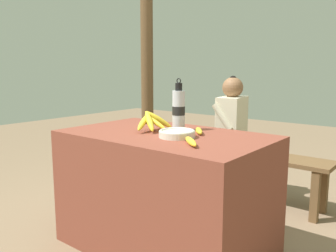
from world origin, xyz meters
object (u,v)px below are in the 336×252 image
water_bottle (179,110)px  loose_banana_front (191,141)px  loose_banana_side (199,131)px  seated_vendor (227,127)px  banana_bunch_green (189,136)px  serving_bowl (177,133)px  wooden_bench (230,156)px  support_post_near (147,68)px  banana_bunch_ripe (152,121)px

water_bottle → loose_banana_front: bearing=-44.9°
loose_banana_side → loose_banana_front: bearing=-63.7°
seated_vendor → banana_bunch_green: seated_vendor is taller
serving_bowl → water_bottle: bearing=124.0°
serving_bowl → wooden_bench: bearing=103.9°
water_bottle → support_post_near: bearing=138.6°
serving_bowl → loose_banana_front: (0.19, -0.12, -0.01)m
water_bottle → seated_vendor: (-0.19, 0.98, -0.27)m
serving_bowl → loose_banana_front: size_ratio=1.19×
banana_bunch_green → serving_bowl: bearing=-57.7°
water_bottle → wooden_bench: 1.16m
banana_bunch_ripe → serving_bowl: bearing=-15.8°
wooden_bench → banana_bunch_green: banana_bunch_green is taller
loose_banana_front → wooden_bench: loose_banana_front is taller
loose_banana_front → wooden_bench: 1.49m
loose_banana_front → serving_bowl: bearing=147.1°
loose_banana_front → banana_bunch_green: 1.67m
wooden_bench → banana_bunch_ripe: bearing=-88.3°
wooden_bench → support_post_near: size_ratio=0.77×
wooden_bench → support_post_near: support_post_near is taller
banana_bunch_green → support_post_near: (-0.78, 0.23, 0.68)m
loose_banana_front → seated_vendor: seated_vendor is taller
banana_bunch_ripe → support_post_near: (-1.28, 1.37, 0.34)m
support_post_near → banana_bunch_green: bearing=-16.4°
banana_bunch_ripe → serving_bowl: 0.28m
loose_banana_front → support_post_near: (-1.74, 1.57, 0.39)m
loose_banana_front → wooden_bench: bearing=110.1°
water_bottle → seated_vendor: bearing=100.8°
water_bottle → loose_banana_side: (0.17, -0.02, -0.12)m
loose_banana_front → seated_vendor: size_ratio=0.17×
banana_bunch_green → banana_bunch_ripe: bearing=-66.3°
serving_bowl → banana_bunch_green: size_ratio=0.69×
water_bottle → wooden_bench: water_bottle is taller
banana_bunch_ripe → support_post_near: bearing=133.1°
banana_bunch_ripe → wooden_bench: (-0.03, 1.14, -0.47)m
water_bottle → wooden_bench: bearing=99.3°
banana_bunch_ripe → serving_bowl: banana_bunch_ripe is taller
serving_bowl → banana_bunch_green: 1.47m
support_post_near → wooden_bench: bearing=-10.4°
wooden_bench → seated_vendor: size_ratio=1.63×
loose_banana_front → seated_vendor: bearing=111.4°
seated_vendor → banana_bunch_green: bearing=-14.8°
banana_bunch_ripe → seated_vendor: 1.12m
loose_banana_side → seated_vendor: bearing=109.8°
seated_vendor → serving_bowl: bearing=95.5°
water_bottle → banana_bunch_green: 1.27m
banana_bunch_ripe → support_post_near: 1.91m
banana_bunch_ripe → water_bottle: size_ratio=0.93×
banana_bunch_ripe → loose_banana_front: 0.50m
loose_banana_front → loose_banana_side: bearing=116.3°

